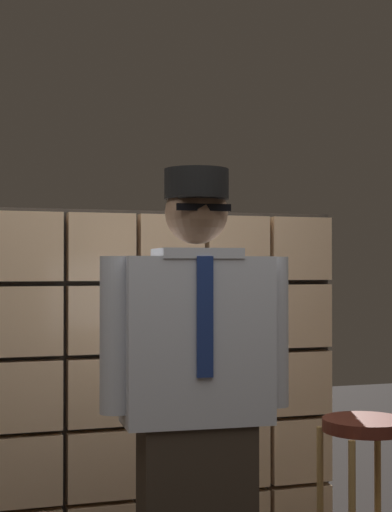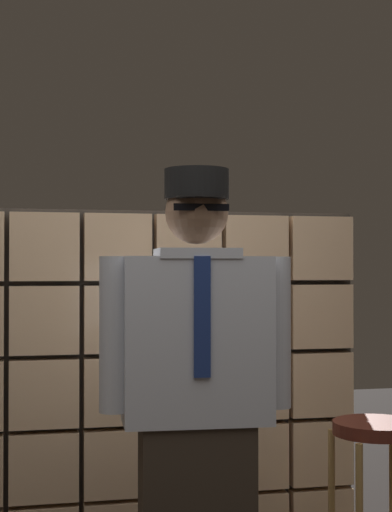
{
  "view_description": "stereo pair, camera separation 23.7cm",
  "coord_description": "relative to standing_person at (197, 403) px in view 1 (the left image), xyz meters",
  "views": [
    {
      "loc": [
        -0.64,
        -2.1,
        1.36
      ],
      "look_at": [
        0.17,
        0.49,
        1.4
      ],
      "focal_mm": 54.82,
      "sensor_mm": 36.0,
      "label": 1
    },
    {
      "loc": [
        -0.42,
        -2.16,
        1.36
      ],
      "look_at": [
        0.17,
        0.49,
        1.4
      ],
      "focal_mm": 54.82,
      "sensor_mm": 36.0,
      "label": 2
    }
  ],
  "objects": [
    {
      "name": "standing_person",
      "position": [
        0.0,
        0.0,
        0.0
      ],
      "size": [
        0.68,
        0.3,
        1.7
      ],
      "rotation": [
        0.0,
        0.0,
        -0.06
      ],
      "color": "#382D23",
      "rests_on": "ground"
    },
    {
      "name": "bar_stool",
      "position": [
        0.75,
        0.16,
        -0.32
      ],
      "size": [
        0.34,
        0.34,
        0.76
      ],
      "color": "#592319",
      "rests_on": "ground"
    },
    {
      "name": "glass_block_wall",
      "position": [
        -0.17,
        0.88,
        -0.09
      ],
      "size": [
        2.3,
        0.1,
        1.64
      ],
      "color": "#E0B78C",
      "rests_on": "ground"
    }
  ]
}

